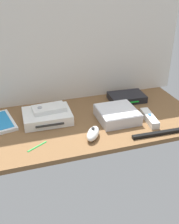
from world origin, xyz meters
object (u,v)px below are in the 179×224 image
mini_computer (117,114)px  game_console (47,116)px  remote_nunchuk (93,133)px  sensor_bar (160,133)px  remote_classic_pad (49,108)px  remote_wand (149,118)px  network_router (127,97)px  stylus_pen (37,146)px

mini_computer → game_console: bearing=164.2°
mini_computer → remote_nunchuk: mini_computer is taller
game_console → sensor_bar: game_console is taller
remote_nunchuk → remote_classic_pad: bearing=157.7°
mini_computer → remote_wand: 14.43cm
remote_classic_pad → network_router: bearing=6.0°
sensor_bar → stylus_pen: (-49.15, 6.58, -0.35)cm
network_router → sensor_bar: bearing=-88.4°
remote_classic_pad → sensor_bar: bearing=-37.3°
remote_nunchuk → sensor_bar: remote_nunchuk is taller
mini_computer → sensor_bar: mini_computer is taller
remote_wand → stylus_pen: size_ratio=1.68×
remote_classic_pad → remote_nunchuk: bearing=-59.7°
remote_wand → remote_nunchuk: (-28.17, -5.24, 0.53)cm
mini_computer → stylus_pen: (-37.33, -10.38, -2.29)cm
sensor_bar → stylus_pen: size_ratio=2.67×
sensor_bar → stylus_pen: sensor_bar is taller
network_router → sensor_bar: (-0.70, -34.02, -1.00)cm
mini_computer → remote_classic_pad: (-28.96, 9.54, 2.77)cm
game_console → network_router: (42.65, 8.50, -0.50)cm
stylus_pen → network_router: bearing=28.8°
sensor_bar → remote_nunchuk: bearing=169.0°
remote_classic_pad → stylus_pen: (-8.37, -19.92, -5.06)cm
remote_nunchuk → sensor_bar: (26.75, -6.12, -1.34)cm
stylus_pen → game_console: bearing=69.2°
remote_wand → sensor_bar: bearing=-89.8°
remote_nunchuk → stylus_pen: remote_nunchuk is taller
stylus_pen → mini_computer: bearing=15.5°
remote_wand → sensor_bar: 11.47cm
remote_wand → remote_nunchuk: remote_nunchuk is taller
game_console → remote_wand: (43.38, -14.16, -0.69)cm
remote_classic_pad → remote_wand: bearing=-24.0°
sensor_bar → game_console: bearing=150.6°
network_router → remote_nunchuk: 39.14cm
game_console → remote_wand: bearing=-16.8°
remote_nunchuk → remote_wand: bearing=43.7°
remote_nunchuk → stylus_pen: 22.46cm
game_console → network_router: 43.49cm
network_router → remote_wand: 22.68cm
mini_computer → network_router: bearing=53.7°
network_router → sensor_bar: 34.04cm
mini_computer → stylus_pen: 38.81cm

